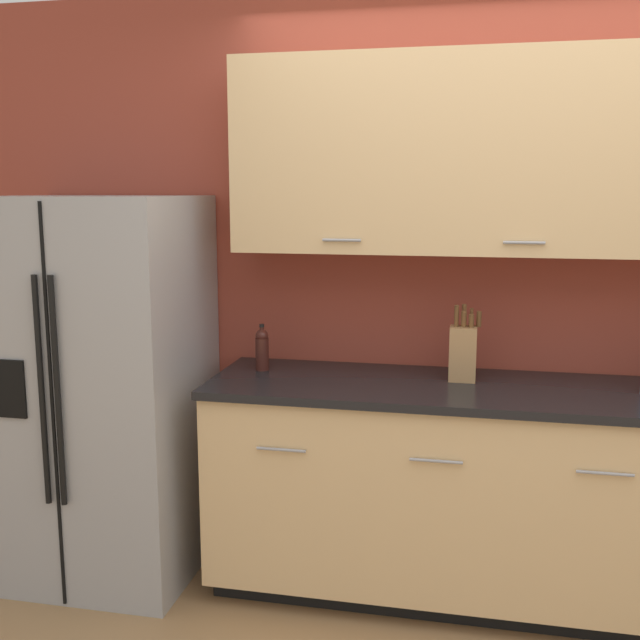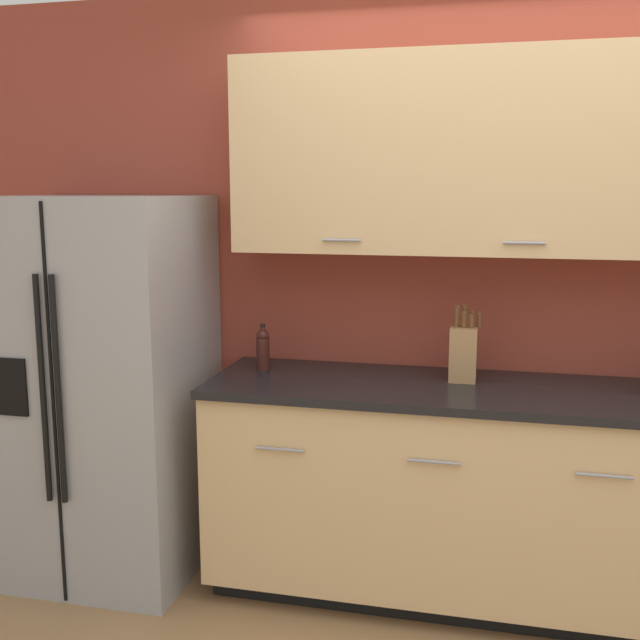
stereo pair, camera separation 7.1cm
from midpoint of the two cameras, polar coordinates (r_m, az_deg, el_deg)
name	(u,v)px [view 1 (the left image)]	position (r m, az deg, el deg)	size (l,w,h in m)	color
wall_back	(522,247)	(3.33, 14.56, 5.41)	(10.00, 0.39, 2.60)	#993D2D
counter_unit	(512,495)	(3.29, 13.82, -12.81)	(2.54, 0.64, 0.93)	black
refrigerator	(99,388)	(3.52, -17.03, -4.96)	(0.87, 0.78, 1.70)	#9E9EA0
knife_block	(463,351)	(3.18, 10.21, -2.36)	(0.13, 0.10, 0.32)	#A87A4C
oil_bottle	(262,349)	(3.33, -5.05, -2.19)	(0.06, 0.06, 0.21)	#3D1914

